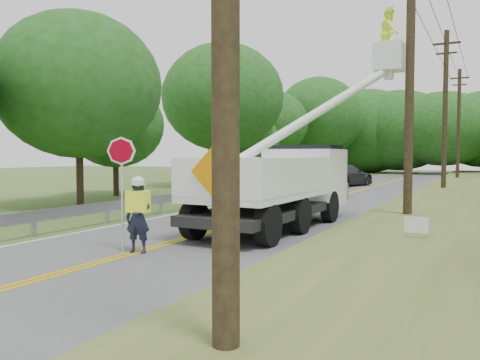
% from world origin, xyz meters
% --- Properties ---
extents(ground, '(140.00, 140.00, 0.00)m').
position_xyz_m(ground, '(0.00, 0.00, 0.00)').
color(ground, '#406023').
rests_on(ground, ground).
extents(road, '(7.20, 96.00, 0.03)m').
position_xyz_m(road, '(0.00, 14.00, 0.01)').
color(road, '#4A4A4C').
rests_on(road, ground).
extents(guardrail, '(0.18, 48.00, 0.77)m').
position_xyz_m(guardrail, '(-4.02, 14.91, 0.55)').
color(guardrail, '#9D9FA5').
rests_on(guardrail, ground).
extents(utility_poles, '(1.60, 43.30, 10.00)m').
position_xyz_m(utility_poles, '(5.00, 17.02, 5.27)').
color(utility_poles, black).
rests_on(utility_poles, ground).
extents(tall_grass_verge, '(7.00, 96.00, 0.30)m').
position_xyz_m(tall_grass_verge, '(7.10, 14.00, 0.15)').
color(tall_grass_verge, '#445F26').
rests_on(tall_grass_verge, ground).
extents(treeline_left, '(11.40, 55.58, 10.96)m').
position_xyz_m(treeline_left, '(-10.30, 29.99, 5.87)').
color(treeline_left, '#332319').
rests_on(treeline_left, ground).
extents(treeline_horizon, '(56.20, 13.76, 11.22)m').
position_xyz_m(treeline_horizon, '(1.68, 56.11, 5.50)').
color(treeline_horizon, '#1D4910').
rests_on(treeline_horizon, ground).
extents(flagger, '(1.08, 0.52, 2.76)m').
position_xyz_m(flagger, '(0.08, 0.54, 1.01)').
color(flagger, '#191E33').
rests_on(flagger, road).
extents(bucket_truck, '(4.69, 7.83, 7.40)m').
position_xyz_m(bucket_truck, '(1.67, 6.79, 1.67)').
color(bucket_truck, black).
rests_on(bucket_truck, road).
extents(suv_silver, '(3.11, 6.71, 1.86)m').
position_xyz_m(suv_silver, '(-1.37, 15.21, 0.95)').
color(suv_silver, '#ADB0B3').
rests_on(suv_silver, road).
extents(suv_darkgrey, '(3.68, 6.07, 1.65)m').
position_xyz_m(suv_darkgrey, '(-2.09, 26.91, 0.84)').
color(suv_darkgrey, '#34353B').
rests_on(suv_darkgrey, road).
extents(stop_sign_permanent, '(0.44, 0.11, 2.10)m').
position_xyz_m(stop_sign_permanent, '(-4.78, 19.86, 1.36)').
color(stop_sign_permanent, '#9D9FA5').
rests_on(stop_sign_permanent, ground).
extents(yard_sign, '(0.57, 0.04, 0.82)m').
position_xyz_m(yard_sign, '(5.92, 4.04, 0.59)').
color(yard_sign, white).
rests_on(yard_sign, ground).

